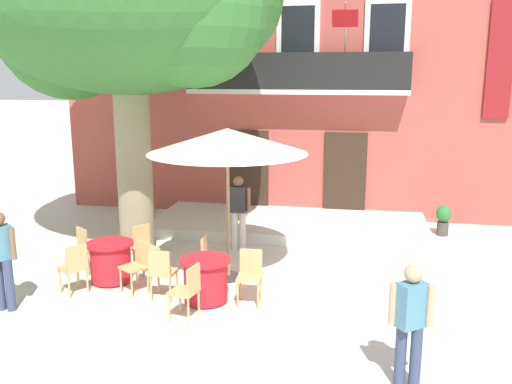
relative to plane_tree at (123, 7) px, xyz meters
The scene contains 20 objects.
ground_plane 6.36m from the plane_tree, 23.17° to the right, with size 120.00×120.00×0.00m, color beige.
building_facade 6.47m from the plane_tree, 60.19° to the left, with size 13.00×5.09×7.50m.
entrance_step_platform 6.27m from the plane_tree, 34.22° to the left, with size 6.67×2.73×0.25m, color silver.
plane_tree is the anchor object (origin of this frame).
cafe_table_near_tree 5.80m from the plane_tree, 46.33° to the right, with size 0.86×0.86×0.76m.
cafe_chair_near_tree_0 5.45m from the plane_tree, 57.74° to the right, with size 0.41×0.41×0.91m.
cafe_chair_near_tree_1 6.03m from the plane_tree, 54.66° to the right, with size 0.47×0.47×0.91m.
cafe_chair_near_tree_2 5.99m from the plane_tree, 37.19° to the right, with size 0.42×0.42×0.91m.
cafe_chair_near_tree_3 5.36m from the plane_tree, 37.74° to the right, with size 0.43×0.43×0.91m.
cafe_table_middle 5.10m from the plane_tree, 79.51° to the right, with size 0.86×0.86×0.76m.
cafe_chair_middle_0 5.20m from the plane_tree, 65.47° to the right, with size 0.55×0.55×0.91m.
cafe_chair_middle_1 4.81m from the plane_tree, 59.58° to the right, with size 0.56×0.56×0.91m.
cafe_chair_middle_2 4.83m from the plane_tree, 100.97° to the right, with size 0.56×0.56×0.91m.
cafe_chair_middle_3 5.25m from the plane_tree, 89.93° to the right, with size 0.55×0.55×0.91m.
cafe_umbrella 3.77m from the plane_tree, 28.97° to the right, with size 2.90×2.90×2.85m.
ground_planter_left 5.30m from the plane_tree, 104.10° to the left, with size 0.41×0.41×0.51m.
ground_planter_right 8.61m from the plane_tree, 19.06° to the left, with size 0.35×0.35×0.74m.
pedestrian_near_entrance 4.76m from the plane_tree, ahead, with size 0.53×0.22×1.65m.
pedestrian_mid_plaza 5.43m from the plane_tree, 103.03° to the right, with size 0.53×0.40×1.66m.
pedestrian_by_tree 8.24m from the plane_tree, 39.15° to the right, with size 0.53×0.38×1.61m.
Camera 1 is at (1.34, -9.32, 3.83)m, focal length 38.27 mm.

